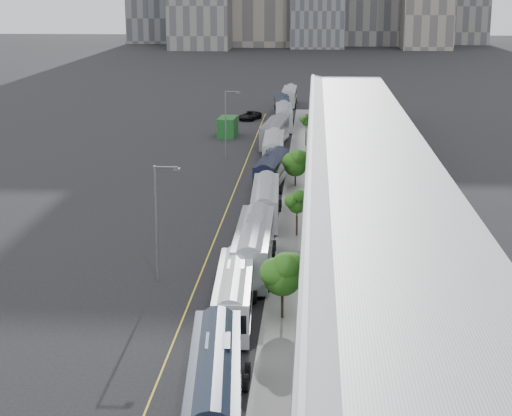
# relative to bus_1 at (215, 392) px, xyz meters

# --- Properties ---
(sidewalk) EXTENTS (10.00, 170.00, 0.12)m
(sidewalk) POSITION_rel_bus_1_xyz_m (6.60, 33.48, -1.59)
(sidewalk) COLOR gray
(sidewalk) RESTS_ON ground
(lane_line) EXTENTS (0.12, 160.00, 0.02)m
(lane_line) POSITION_rel_bus_1_xyz_m (-3.90, 33.48, -1.64)
(lane_line) COLOR gold
(lane_line) RESTS_ON ground
(depot) EXTENTS (12.45, 160.40, 7.20)m
(depot) POSITION_rel_bus_1_xyz_m (10.59, 33.48, 1.87)
(depot) COLOR gray
(depot) RESTS_ON ground
(bus_1) EXTENTS (3.81, 13.53, 3.90)m
(bus_1) POSITION_rel_bus_1_xyz_m (0.00, 0.00, 0.00)
(bus_1) COLOR black
(bus_1) RESTS_ON ground
(bus_2) EXTENTS (3.01, 12.19, 3.53)m
(bus_2) POSITION_rel_bus_1_xyz_m (-0.32, 14.38, -0.16)
(bus_2) COLOR silver
(bus_2) RESTS_ON ground
(bus_3) EXTENTS (3.07, 13.86, 4.04)m
(bus_3) POSITION_rel_bus_1_xyz_m (0.31, 24.76, 0.06)
(bus_3) COLOR gray
(bus_3) RESTS_ON ground
(bus_4) EXTENTS (3.02, 12.76, 3.70)m
(bus_4) POSITION_rel_bus_1_xyz_m (0.35, 40.22, -0.08)
(bus_4) COLOR #9DA1A6
(bus_4) RESTS_ON ground
(bus_5) EXTENTS (3.65, 12.28, 3.54)m
(bus_5) POSITION_rel_bus_1_xyz_m (0.15, 55.89, -0.16)
(bus_5) COLOR black
(bus_5) RESTS_ON ground
(bus_6) EXTENTS (2.91, 12.81, 3.73)m
(bus_6) POSITION_rel_bus_1_xyz_m (-0.23, 68.43, -0.08)
(bus_6) COLOR #B6B6B9
(bus_6) RESTS_ON ground
(bus_7) EXTENTS (3.80, 13.41, 3.87)m
(bus_7) POSITION_rel_bus_1_xyz_m (-0.66, 81.07, -0.01)
(bus_7) COLOR slate
(bus_7) RESTS_ON ground
(bus_8) EXTENTS (3.28, 13.29, 3.85)m
(bus_8) POSITION_rel_bus_1_xyz_m (0.09, 96.44, -0.02)
(bus_8) COLOR #A3A6AD
(bus_8) RESTS_ON ground
(bus_9) EXTENTS (3.41, 12.52, 3.62)m
(bus_9) POSITION_rel_bus_1_xyz_m (-0.78, 109.71, -0.12)
(bus_9) COLOR black
(bus_9) RESTS_ON ground
(bus_10) EXTENTS (2.78, 12.45, 3.63)m
(bus_10) POSITION_rel_bus_1_xyz_m (0.11, 124.38, -0.12)
(bus_10) COLOR #BDBDBF
(bus_10) RESTS_ON ground
(tree_1) EXTENTS (2.73, 2.73, 4.92)m
(tree_1) POSITION_rel_bus_1_xyz_m (2.99, 14.48, 1.90)
(tree_1) COLOR black
(tree_1) RESTS_ON ground
(tree_2) EXTENTS (1.72, 1.72, 4.20)m
(tree_2) POSITION_rel_bus_1_xyz_m (3.54, 34.86, 1.66)
(tree_2) COLOR black
(tree_2) RESTS_ON ground
(tree_3) EXTENTS (2.75, 2.75, 4.45)m
(tree_3) POSITION_rel_bus_1_xyz_m (2.93, 54.97, 1.42)
(tree_3) COLOR black
(tree_3) RESTS_ON ground
(tree_4) EXTENTS (1.14, 1.14, 4.29)m
(tree_4) POSITION_rel_bus_1_xyz_m (3.83, 81.09, 1.93)
(tree_4) COLOR black
(tree_4) RESTS_ON ground
(street_lamp_near) EXTENTS (2.04, 0.22, 9.22)m
(street_lamp_near) POSITION_rel_bus_1_xyz_m (-6.87, 21.83, 3.65)
(street_lamp_near) COLOR #59595E
(street_lamp_near) RESTS_ON ground
(street_lamp_far) EXTENTS (2.04, 0.22, 9.14)m
(street_lamp_far) POSITION_rel_bus_1_xyz_m (-6.54, 70.75, 3.61)
(street_lamp_far) COLOR #59595E
(street_lamp_far) RESTS_ON ground
(shipping_container) EXTENTS (2.83, 5.55, 2.98)m
(shipping_container) POSITION_rel_bus_1_xyz_m (-8.29, 88.77, -0.16)
(shipping_container) COLOR #16481B
(shipping_container) RESTS_ON ground
(suv) EXTENTS (4.15, 5.96, 1.51)m
(suv) POSITION_rel_bus_1_xyz_m (-6.16, 105.90, -0.89)
(suv) COLOR black
(suv) RESTS_ON ground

